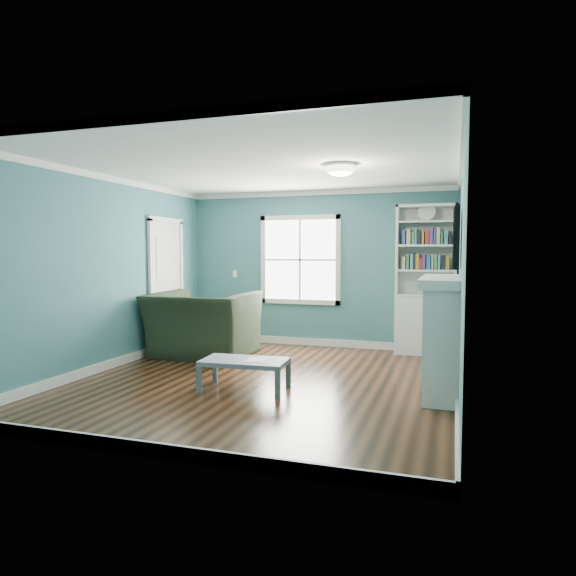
% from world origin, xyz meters
% --- Properties ---
extents(floor, '(5.00, 5.00, 0.00)m').
position_xyz_m(floor, '(0.00, 0.00, 0.00)').
color(floor, black).
rests_on(floor, ground).
extents(room_walls, '(5.00, 5.00, 5.00)m').
position_xyz_m(room_walls, '(0.00, 0.00, 1.58)').
color(room_walls, '#377075').
rests_on(room_walls, ground).
extents(trim, '(4.50, 5.00, 2.60)m').
position_xyz_m(trim, '(0.00, 0.00, 1.24)').
color(trim, white).
rests_on(trim, ground).
extents(window, '(1.40, 0.06, 1.50)m').
position_xyz_m(window, '(-0.30, 2.49, 1.45)').
color(window, white).
rests_on(window, room_walls).
extents(bookshelf, '(0.90, 0.35, 2.31)m').
position_xyz_m(bookshelf, '(1.77, 2.30, 0.92)').
color(bookshelf, silver).
rests_on(bookshelf, ground).
extents(fireplace, '(0.44, 1.58, 1.30)m').
position_xyz_m(fireplace, '(2.08, 0.20, 0.64)').
color(fireplace, black).
rests_on(fireplace, ground).
extents(tv, '(0.06, 1.10, 0.65)m').
position_xyz_m(tv, '(2.20, 0.20, 1.72)').
color(tv, black).
rests_on(tv, fireplace).
extents(door, '(0.12, 0.98, 2.17)m').
position_xyz_m(door, '(-2.22, 1.40, 1.07)').
color(door, silver).
rests_on(door, ground).
extents(ceiling_fixture, '(0.38, 0.38, 0.15)m').
position_xyz_m(ceiling_fixture, '(0.90, 0.10, 2.55)').
color(ceiling_fixture, white).
rests_on(ceiling_fixture, room_walls).
extents(light_switch, '(0.08, 0.01, 0.12)m').
position_xyz_m(light_switch, '(-1.50, 2.48, 1.20)').
color(light_switch, white).
rests_on(light_switch, room_walls).
extents(recliner, '(1.50, 0.99, 1.30)m').
position_xyz_m(recliner, '(-1.43, 1.12, 0.65)').
color(recliner, black).
rests_on(recliner, ground).
extents(coffee_table, '(1.00, 0.59, 0.35)m').
position_xyz_m(coffee_table, '(-0.08, -0.47, 0.31)').
color(coffee_table, '#535E63').
rests_on(coffee_table, ground).
extents(paper_sheet, '(0.25, 0.31, 0.00)m').
position_xyz_m(paper_sheet, '(0.07, -0.44, 0.35)').
color(paper_sheet, white).
rests_on(paper_sheet, coffee_table).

